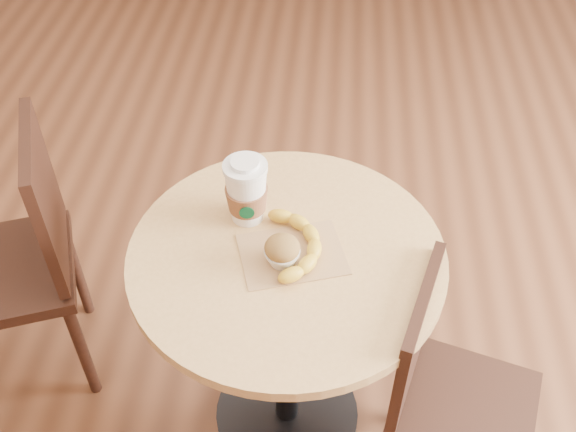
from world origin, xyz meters
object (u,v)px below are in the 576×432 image
Objects in this scene: muffin at (282,251)px; chair_left at (22,256)px; cafe_table at (287,305)px; chair_right at (444,394)px; banana at (296,245)px; coffee_cup at (247,193)px.

chair_left is at bearing 165.51° from muffin.
cafe_table is at bearing 77.88° from muffin.
banana reaches higher than chair_right.
cafe_table is at bearing 86.24° from chair_right.
coffee_cup is at bearing 133.30° from banana.
coffee_cup is at bearing 65.39° from chair_left.
chair_left is 1.23m from chair_right.
chair_right is (1.18, -0.32, -0.06)m from chair_left.
muffin is (0.77, -0.20, 0.30)m from chair_left.
cafe_table is 0.22m from banana.
chair_left is at bearing 161.96° from banana.
banana is (-0.39, 0.16, 0.34)m from chair_right.
muffin is (-0.41, 0.12, 0.36)m from chair_right.
chair_left is 0.86m from banana.
coffee_cup is (-0.11, 0.11, 0.28)m from cafe_table.
banana is at bearing 16.29° from cafe_table.
coffee_cup reaches higher than chair_right.
banana reaches higher than cafe_table.
coffee_cup is 2.11× the size of muffin.
banana is (0.13, -0.11, -0.06)m from coffee_cup.
muffin is at bearing 90.88° from chair_right.
muffin is 0.33× the size of banana.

